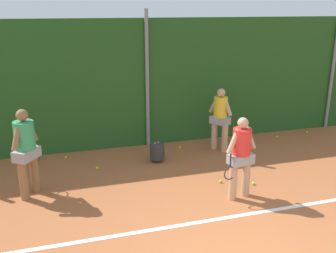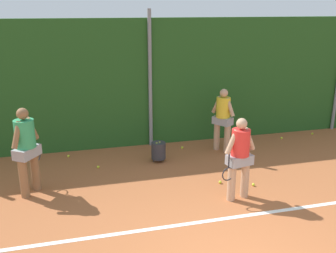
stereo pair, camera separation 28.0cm
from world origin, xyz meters
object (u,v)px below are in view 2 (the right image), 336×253
player_foreground_near (240,155)px  ball_hopper (159,150)px  tennis_ball_6 (312,134)px  tennis_ball_10 (220,182)px  tennis_ball_8 (282,138)px  tennis_ball_4 (253,185)px  player_midcourt (26,147)px  tennis_ball_5 (182,148)px  player_backcourt_far (223,117)px  tennis_ball_1 (98,167)px  tennis_ball_0 (68,156)px

player_foreground_near → ball_hopper: bearing=-75.7°
tennis_ball_6 → tennis_ball_10: (-3.98, -2.42, 0.00)m
player_foreground_near → tennis_ball_8: bearing=-144.4°
tennis_ball_8 → tennis_ball_10: size_ratio=1.00×
tennis_ball_4 → tennis_ball_8: (2.20, 2.59, 0.00)m
player_midcourt → tennis_ball_5: player_midcourt is taller
player_foreground_near → tennis_ball_4: bearing=-155.7°
tennis_ball_5 → tennis_ball_10: bearing=-85.0°
player_foreground_near → player_backcourt_far: (0.70, 2.58, 0.01)m
tennis_ball_1 → tennis_ball_10: same height
ball_hopper → player_foreground_near: bearing=-63.9°
player_midcourt → tennis_ball_0: (0.76, 1.82, -0.99)m
tennis_ball_8 → tennis_ball_1: bearing=-171.7°
tennis_ball_1 → tennis_ball_8: 5.45m
tennis_ball_5 → tennis_ball_4: bearing=-71.6°
player_foreground_near → tennis_ball_0: (-3.31, 3.12, -0.91)m
player_foreground_near → tennis_ball_10: player_foreground_near is taller
tennis_ball_0 → player_midcourt: bearing=-112.6°
tennis_ball_4 → tennis_ball_6: same height
player_backcourt_far → tennis_ball_6: player_backcourt_far is taller
player_foreground_near → player_midcourt: size_ratio=0.92×
player_midcourt → ball_hopper: 3.20m
tennis_ball_0 → tennis_ball_6: same height
tennis_ball_1 → tennis_ball_4: 3.66m
ball_hopper → tennis_ball_6: 5.08m
tennis_ball_0 → tennis_ball_4: 4.73m
player_backcourt_far → tennis_ball_1: size_ratio=25.72×
player_foreground_near → tennis_ball_4: 1.15m
player_backcourt_far → tennis_ball_1: 3.47m
tennis_ball_1 → tennis_ball_10: bearing=-30.8°
tennis_ball_0 → tennis_ball_6: (7.20, 0.01, 0.00)m
player_backcourt_far → player_midcourt: bearing=70.7°
tennis_ball_0 → tennis_ball_10: bearing=-36.8°
tennis_ball_0 → tennis_ball_1: bearing=-52.6°
ball_hopper → tennis_ball_4: 2.52m
player_backcourt_far → tennis_ball_1: (-3.33, -0.36, -0.92)m
player_midcourt → tennis_ball_8: bearing=-41.7°
tennis_ball_1 → player_backcourt_far: bearing=6.2°
tennis_ball_1 → tennis_ball_4: (3.19, -1.81, 0.00)m
tennis_ball_0 → tennis_ball_6: 7.20m
tennis_ball_4 → tennis_ball_8: same height
tennis_ball_4 → tennis_ball_5: size_ratio=1.00×
tennis_ball_10 → tennis_ball_0: bearing=143.2°
ball_hopper → tennis_ball_6: bearing=9.7°
ball_hopper → tennis_ball_6: size_ratio=7.78×
player_foreground_near → tennis_ball_0: bearing=-55.0°
tennis_ball_0 → tennis_ball_1: same height
tennis_ball_1 → tennis_ball_6: bearing=8.0°
tennis_ball_0 → tennis_ball_1: size_ratio=1.00×
player_backcourt_far → tennis_ball_5: (-0.99, 0.39, -0.92)m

